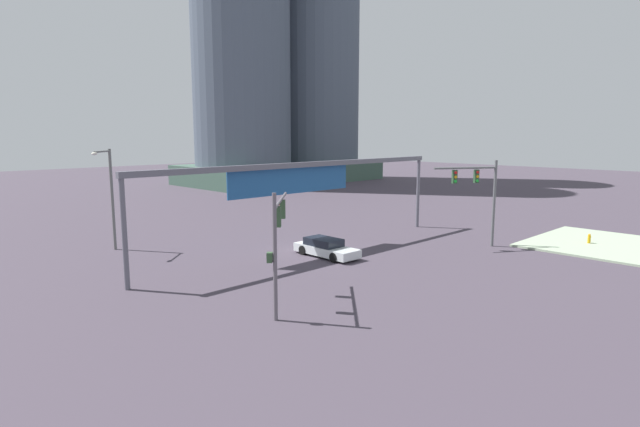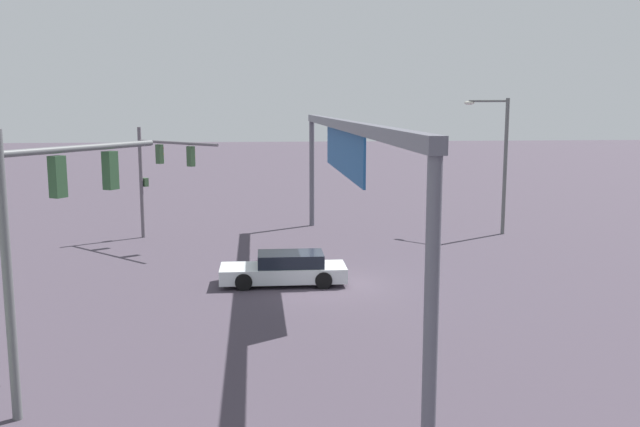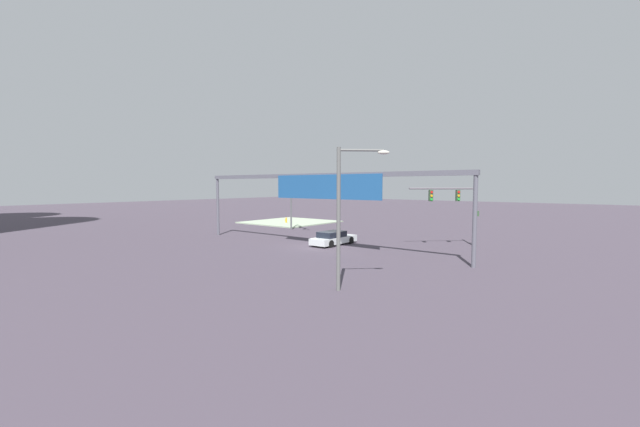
% 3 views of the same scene
% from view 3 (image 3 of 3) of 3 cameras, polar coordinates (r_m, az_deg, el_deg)
% --- Properties ---
extents(ground_plane, '(206.18, 206.18, 0.00)m').
position_cam_3_polar(ground_plane, '(34.19, 0.23, -4.71)').
color(ground_plane, '#443B47').
extents(sidewalk_corner, '(10.56, 10.91, 0.15)m').
position_cam_3_polar(sidewalk_corner, '(55.39, -4.34, -1.23)').
color(sidewalk_corner, '#A2B496').
rests_on(sidewalk_corner, ground).
extents(traffic_signal_near_corner, '(4.58, 4.26, 5.66)m').
position_cam_3_polar(traffic_signal_near_corner, '(35.36, 19.35, 1.58)').
color(traffic_signal_near_corner, '#605A61').
rests_on(traffic_signal_near_corner, ground).
extents(traffic_signal_opposite_side, '(4.26, 2.64, 6.28)m').
position_cam_3_polar(traffic_signal_opposite_side, '(45.11, -3.78, 2.93)').
color(traffic_signal_opposite_side, '#5D6062').
rests_on(traffic_signal_opposite_side, ground).
extents(streetlamp_curved_arm, '(2.03, 1.95, 7.12)m').
position_cam_3_polar(streetlamp_curved_arm, '(19.41, 3.66, 1.01)').
color(streetlamp_curved_arm, slate).
rests_on(streetlamp_curved_arm, ground).
extents(overhead_sign_gantry, '(26.71, 0.43, 6.23)m').
position_cam_3_polar(overhead_sign_gantry, '(32.75, -0.38, 4.21)').
color(overhead_sign_gantry, slate).
rests_on(overhead_sign_gantry, ground).
extents(sedan_car_approaching, '(1.88, 4.79, 1.21)m').
position_cam_3_polar(sedan_car_approaching, '(34.75, 1.92, -3.61)').
color(sedan_car_approaching, silver).
rests_on(sedan_car_approaching, ground).
extents(fire_hydrant_on_curb, '(0.33, 0.22, 0.71)m').
position_cam_3_polar(fire_hydrant_on_curb, '(53.76, -4.93, -0.96)').
color(fire_hydrant_on_curb, gold).
rests_on(fire_hydrant_on_curb, sidewalk_corner).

